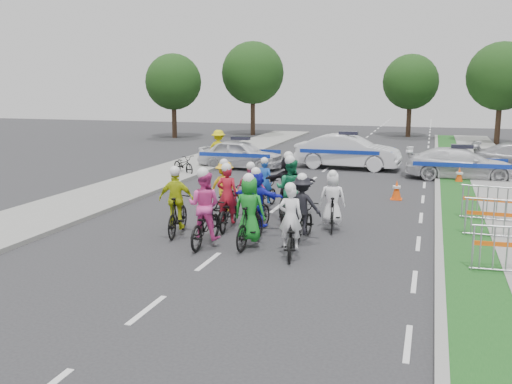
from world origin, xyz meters
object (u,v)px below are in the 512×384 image
(rider_10, at_px, (225,194))
(tree_4, at_px, (411,82))
(police_car_2, at_px, (461,164))
(police_car_1, at_px, (348,152))
(rider_8, at_px, (290,199))
(barrier_1, at_px, (504,221))
(rider_1, at_px, (250,218))
(rider_6, at_px, (228,207))
(rider_9, at_px, (252,197))
(marshal_hiviz, at_px, (219,149))
(tree_0, at_px, (173,82))
(police_car_0, at_px, (241,154))
(cone_1, at_px, (459,176))
(rider_2, at_px, (205,217))
(cone_0, at_px, (397,190))
(rider_7, at_px, (332,206))
(rider_11, at_px, (289,189))
(rider_0, at_px, (291,231))
(barrier_2, at_px, (497,206))
(parked_bike, at_px, (183,165))
(rider_12, at_px, (265,191))
(tree_3, at_px, (253,73))
(rider_5, at_px, (257,205))
(tree_1, at_px, (502,76))
(rider_4, at_px, (302,214))
(rider_3, at_px, (177,209))

(rider_10, height_order, tree_4, tree_4)
(police_car_2, bearing_deg, police_car_1, 70.26)
(rider_8, bearing_deg, barrier_1, 178.60)
(rider_1, distance_m, rider_6, 1.97)
(rider_9, relative_size, police_car_2, 0.38)
(rider_10, bearing_deg, barrier_1, -173.44)
(marshal_hiviz, xyz_separation_m, tree_0, (-8.90, 13.93, 3.26))
(police_car_0, height_order, cone_1, police_car_0)
(rider_2, height_order, rider_9, rider_2)
(rider_8, height_order, rider_10, rider_8)
(police_car_1, relative_size, police_car_2, 1.08)
(rider_1, bearing_deg, police_car_2, -110.02)
(rider_1, xyz_separation_m, police_car_2, (5.50, 12.55, -0.07))
(rider_1, height_order, rider_10, rider_1)
(cone_0, relative_size, cone_1, 1.00)
(rider_7, distance_m, rider_11, 2.11)
(rider_0, height_order, police_car_0, rider_0)
(barrier_2, height_order, parked_bike, barrier_2)
(cone_1, bearing_deg, cone_0, -119.15)
(police_car_2, bearing_deg, rider_2, 151.63)
(rider_12, bearing_deg, rider_10, 70.85)
(police_car_0, xyz_separation_m, marshal_hiviz, (-1.08, -0.14, 0.23))
(rider_6, xyz_separation_m, barrier_2, (7.32, 2.75, -0.07))
(rider_1, bearing_deg, tree_3, -69.00)
(rider_1, bearing_deg, cone_1, -111.95)
(parked_bike, bearing_deg, rider_10, -110.30)
(rider_5, bearing_deg, rider_11, -91.40)
(tree_1, bearing_deg, tree_4, 146.31)
(rider_2, bearing_deg, rider_8, -120.35)
(rider_8, relative_size, parked_bike, 1.21)
(rider_9, distance_m, police_car_2, 11.63)
(marshal_hiviz, height_order, barrier_1, marshal_hiviz)
(barrier_1, relative_size, parked_bike, 1.18)
(rider_1, bearing_deg, rider_12, -74.78)
(rider_2, height_order, cone_1, rider_2)
(rider_0, xyz_separation_m, rider_9, (-2.00, 3.23, 0.09))
(rider_1, xyz_separation_m, rider_4, (1.12, 0.98, -0.03))
(barrier_2, xyz_separation_m, tree_4, (-3.70, 28.20, 3.63))
(rider_2, bearing_deg, tree_0, -65.27)
(rider_4, relative_size, rider_6, 0.95)
(rider_3, xyz_separation_m, barrier_2, (8.39, 3.83, -0.17))
(police_car_0, bearing_deg, tree_3, 20.15)
(rider_2, distance_m, rider_3, 1.29)
(rider_6, relative_size, parked_bike, 1.13)
(rider_0, height_order, cone_0, rider_0)
(rider_1, height_order, cone_0, rider_1)
(rider_3, height_order, rider_4, rider_3)
(rider_5, height_order, tree_1, tree_1)
(rider_4, bearing_deg, rider_6, -11.84)
(rider_2, relative_size, police_car_2, 0.44)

